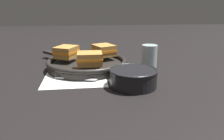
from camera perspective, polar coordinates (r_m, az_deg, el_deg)
ground_plane at (r=0.77m, az=-3.48°, el=-2.64°), size 4.00×4.00×0.00m
napkin at (r=0.78m, az=-9.63°, el=-2.28°), size 0.22×0.19×0.00m
soup_bowl at (r=0.70m, az=5.55°, el=-1.70°), size 0.16×0.16×0.06m
spoon at (r=0.76m, az=-7.15°, el=-2.34°), size 0.15×0.05×0.01m
skillet at (r=0.90m, az=-6.62°, el=1.65°), size 0.38×0.39×0.04m
sandwich_near_left at (r=0.92m, az=-11.84°, el=4.65°), size 0.11×0.12×0.05m
sandwich_near_right at (r=0.80m, az=-5.83°, el=2.97°), size 0.09×0.08×0.05m
sandwich_far_left at (r=0.94m, az=-2.16°, el=5.21°), size 0.11×0.12×0.05m
drinking_glass at (r=0.89m, az=9.70°, el=3.30°), size 0.06×0.06×0.10m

